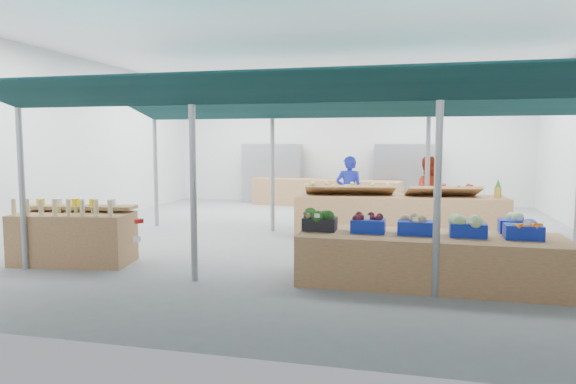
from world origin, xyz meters
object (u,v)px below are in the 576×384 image
(fruit_counter, at_px, (398,217))
(vendor_left, at_px, (349,192))
(vendor_right, at_px, (426,194))
(veg_counter, at_px, (429,260))
(bottle_shelf, at_px, (75,236))

(fruit_counter, height_order, vendor_left, vendor_left)
(vendor_left, distance_m, vendor_right, 1.80)
(veg_counter, xyz_separation_m, vendor_right, (0.08, 4.62, 0.51))
(fruit_counter, relative_size, vendor_right, 2.50)
(bottle_shelf, relative_size, vendor_right, 1.18)
(vendor_left, xyz_separation_m, vendor_right, (1.80, 0.00, 0.00))
(bottle_shelf, relative_size, vendor_left, 1.18)
(bottle_shelf, distance_m, veg_counter, 5.92)
(veg_counter, xyz_separation_m, fruit_counter, (-0.52, 3.52, 0.10))
(veg_counter, relative_size, vendor_right, 2.15)
(vendor_left, bearing_deg, bottle_shelf, 43.44)
(fruit_counter, distance_m, vendor_right, 1.32)
(vendor_right, bearing_deg, vendor_left, -4.56)
(fruit_counter, xyz_separation_m, vendor_left, (-1.20, 1.10, 0.41))
(veg_counter, distance_m, vendor_left, 4.96)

